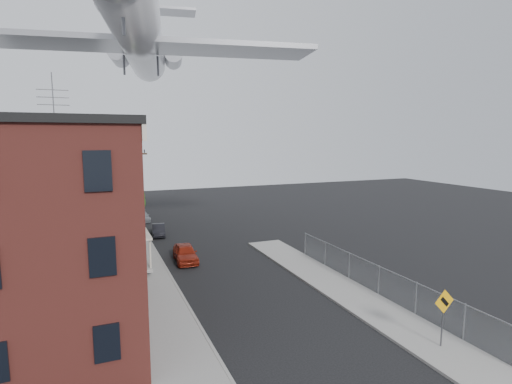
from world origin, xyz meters
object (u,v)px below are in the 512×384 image
utility_pole (137,201)px  street_tree (130,199)px  car_mid (158,230)px  car_far (142,216)px  car_near (185,253)px  airplane (140,37)px  warning_sign (444,309)px

utility_pole → street_tree: 10.00m
car_mid → car_far: (-0.64, 7.81, -0.03)m
street_tree → car_near: street_tree is taller
street_tree → airplane: (0.73, -6.75, 14.17)m
street_tree → car_mid: size_ratio=1.52×
utility_pole → car_near: (3.26, -1.84, -3.99)m
utility_pole → car_mid: size_ratio=2.64×
utility_pole → airplane: size_ratio=0.29×
car_far → car_near: bearing=-87.9°
car_mid → airplane: airplane is taller
utility_pole → car_mid: (2.64, 7.35, -4.11)m
airplane → warning_sign: bearing=-65.4°
car_near → car_far: 17.05m
street_tree → car_mid: street_tree is taller
utility_pole → car_far: 15.84m
car_mid → street_tree: bearing=138.5°
warning_sign → utility_pole: utility_pole is taller
utility_pole → car_near: bearing=-29.5°
warning_sign → car_near: size_ratio=0.69×
warning_sign → car_far: warning_sign is taller
car_near → airplane: size_ratio=0.13×
warning_sign → car_near: bearing=114.8°
car_near → car_mid: car_near is taller
utility_pole → car_near: size_ratio=2.23×
warning_sign → car_near: warning_sign is taller
airplane → car_far: bearing=85.5°
car_far → airplane: 20.89m
airplane → car_mid: bearing=69.3°
utility_pole → car_mid: 8.83m
warning_sign → car_mid: 27.77m
warning_sign → street_tree: bearing=110.6°
car_mid → airplane: bearing=-104.2°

